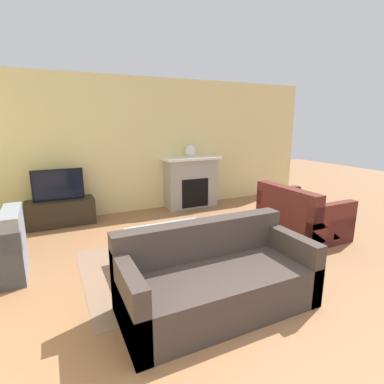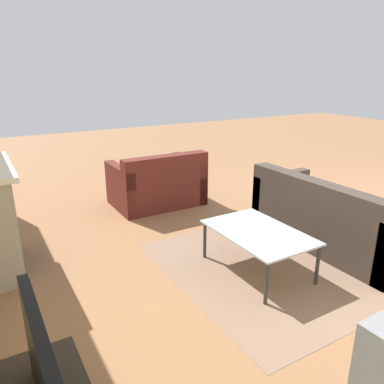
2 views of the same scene
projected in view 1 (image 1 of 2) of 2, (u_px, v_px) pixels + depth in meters
The scene contains 9 objects.
wall_back at pixel (124, 146), 5.98m from camera, with size 8.76×0.06×2.70m.
area_rug at pixel (174, 264), 3.94m from camera, with size 2.28×1.91×0.00m.
fireplace at pixel (191, 181), 6.51m from camera, with size 1.24×0.48×1.09m.
tv_stand at pixel (61, 212), 5.40m from camera, with size 1.15×0.44×0.47m.
tv at pixel (58, 185), 5.28m from camera, with size 0.85×0.06×0.56m.
couch_sectional at pixel (215, 279), 3.00m from camera, with size 1.92×0.88×0.82m.
couch_loveseat at pixel (300, 217), 4.97m from camera, with size 0.90×1.29×0.82m.
coffee_table at pixel (170, 233), 3.95m from camera, with size 1.08×0.71×0.43m.
mantel_clock at pixel (190, 151), 6.36m from camera, with size 0.23×0.07×0.26m.
Camera 1 is at (-1.40, -1.19, 1.83)m, focal length 28.00 mm.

